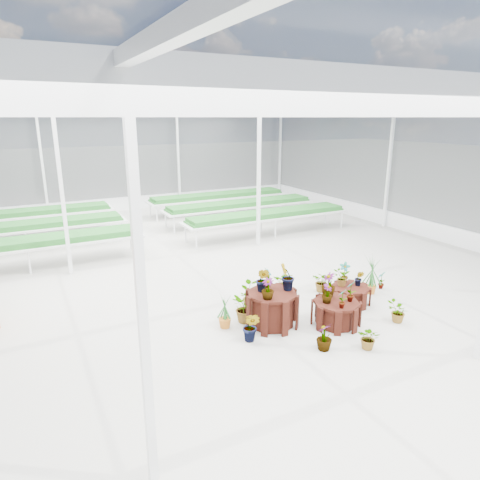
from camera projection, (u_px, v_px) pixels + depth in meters
name	position (u px, v px, depth m)	size (l,w,h in m)	color
ground_plane	(231.00, 307.00, 9.83)	(24.00, 24.00, 0.00)	gray
greenhouse_shell	(230.00, 211.00, 9.21)	(18.00, 24.00, 4.50)	white
steel_frame	(230.00, 211.00, 9.21)	(18.00, 24.00, 4.50)	silver
nursery_benches	(145.00, 223.00, 15.85)	(16.00, 7.00, 0.84)	silver
plinth_tall	(272.00, 309.00, 8.88)	(1.08, 1.08, 0.73)	black
plinth_mid	(336.00, 313.00, 8.93)	(0.99, 0.99, 0.52)	black
plinth_low	(350.00, 295.00, 9.98)	(0.91, 0.91, 0.41)	black
nursery_plants	(300.00, 294.00, 9.42)	(4.77, 3.53, 1.33)	#1F5A22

